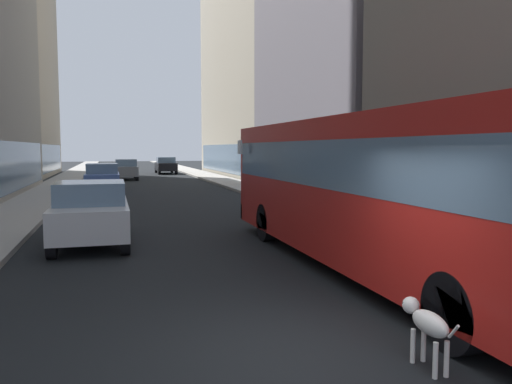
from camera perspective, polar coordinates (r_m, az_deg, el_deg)
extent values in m
plane|color=black|center=(40.58, -12.72, 1.34)|extent=(120.00, 120.00, 0.00)
cube|color=gray|center=(40.66, -20.77, 1.26)|extent=(2.40, 110.00, 0.15)
cube|color=#9E9991|center=(41.28, -4.80, 1.61)|extent=(2.40, 110.00, 0.15)
cube|color=slate|center=(28.66, -25.11, 2.75)|extent=(0.08, 15.19, 2.40)
cube|color=slate|center=(48.72, -22.19, 3.56)|extent=(0.08, 17.06, 2.40)
cube|color=slate|center=(26.09, 4.07, 3.04)|extent=(0.08, 12.67, 2.40)
cube|color=#B2A893|center=(47.44, 2.09, 19.63)|extent=(9.55, 21.34, 28.98)
cube|color=slate|center=(44.66, -3.79, 3.83)|extent=(0.08, 19.21, 2.40)
cube|color=red|center=(10.49, 12.89, 0.52)|extent=(2.55, 11.50, 2.75)
cube|color=slate|center=(10.47, 12.95, 3.22)|extent=(2.57, 11.04, 0.90)
cube|color=black|center=(15.82, 2.82, -2.01)|extent=(2.55, 0.16, 0.44)
cylinder|color=black|center=(13.45, 1.22, -3.45)|extent=(0.30, 1.00, 1.00)
cylinder|color=black|center=(14.27, 9.90, -3.03)|extent=(0.30, 1.00, 1.00)
cylinder|color=black|center=(6.66, 21.64, -12.54)|extent=(0.30, 1.00, 1.00)
cube|color=silver|center=(14.76, -1.83, 5.09)|extent=(0.08, 0.24, 0.40)
cube|color=#4C6BB7|center=(29.83, -16.96, 1.33)|extent=(1.81, 4.37, 0.75)
cube|color=slate|center=(29.58, -17.00, 2.56)|extent=(1.67, 1.97, 0.55)
cylinder|color=black|center=(31.64, -18.33, 0.81)|extent=(0.22, 0.64, 0.64)
cylinder|color=black|center=(31.61, -15.44, 0.88)|extent=(0.22, 0.64, 0.64)
cylinder|color=black|center=(28.12, -18.62, 0.31)|extent=(0.22, 0.64, 0.64)
cylinder|color=black|center=(28.09, -15.38, 0.39)|extent=(0.22, 0.64, 0.64)
cube|color=#B7BABF|center=(13.78, -18.10, -2.67)|extent=(1.81, 4.30, 0.75)
cube|color=slate|center=(13.50, -18.20, -0.05)|extent=(1.67, 1.94, 0.55)
cylinder|color=black|center=(15.60, -20.75, -3.27)|extent=(0.22, 0.64, 0.64)
cylinder|color=black|center=(15.54, -14.89, -3.15)|extent=(0.22, 0.64, 0.64)
cylinder|color=black|center=(12.19, -22.11, -5.55)|extent=(0.22, 0.64, 0.64)
cylinder|color=black|center=(12.11, -14.57, -5.40)|extent=(0.22, 0.64, 0.64)
cube|color=slate|center=(41.21, -14.46, 2.33)|extent=(1.72, 4.08, 0.75)
cube|color=slate|center=(40.98, -14.47, 3.22)|extent=(1.58, 1.84, 0.55)
cylinder|color=black|center=(42.83, -15.51, 1.90)|extent=(0.22, 0.64, 0.64)
cylinder|color=black|center=(42.87, -13.51, 1.94)|extent=(0.22, 0.64, 0.64)
cylinder|color=black|center=(39.59, -15.47, 1.66)|extent=(0.22, 0.64, 0.64)
cylinder|color=black|center=(39.63, -13.30, 1.71)|extent=(0.22, 0.64, 0.64)
cube|color=black|center=(50.31, -10.17, 2.85)|extent=(1.80, 4.56, 0.75)
cube|color=slate|center=(50.06, -10.15, 3.59)|extent=(1.66, 2.05, 0.55)
cylinder|color=black|center=(52.10, -11.23, 2.49)|extent=(0.22, 0.64, 0.64)
cylinder|color=black|center=(52.26, -9.50, 2.53)|extent=(0.22, 0.64, 0.64)
cylinder|color=black|center=(48.39, -10.87, 2.32)|extent=(0.22, 0.64, 0.64)
cylinder|color=black|center=(48.56, -9.01, 2.35)|extent=(0.22, 0.64, 0.64)
ellipsoid|color=white|center=(6.08, 19.07, -13.85)|extent=(0.22, 0.60, 0.26)
sphere|color=white|center=(6.35, 17.09, -12.12)|extent=(0.20, 0.20, 0.20)
sphere|color=black|center=(6.33, 16.53, -11.99)|extent=(0.07, 0.07, 0.07)
sphere|color=black|center=(6.40, 17.45, -11.85)|extent=(0.07, 0.07, 0.07)
cylinder|color=white|center=(5.76, 21.44, -14.47)|extent=(0.03, 0.16, 0.19)
cylinder|color=white|center=(6.32, 17.31, -16.26)|extent=(0.06, 0.06, 0.40)
cylinder|color=white|center=(6.39, 18.40, -16.04)|extent=(0.06, 0.06, 0.40)
cylinder|color=white|center=(6.00, 19.61, -17.50)|extent=(0.06, 0.06, 0.40)
cylinder|color=white|center=(6.08, 20.73, -17.24)|extent=(0.06, 0.06, 0.40)
sphere|color=black|center=(6.18, 18.93, -13.17)|extent=(0.04, 0.04, 0.04)
sphere|color=black|center=(5.98, 19.04, -13.98)|extent=(0.04, 0.04, 0.04)
sphere|color=black|center=(5.94, 20.28, -13.75)|extent=(0.04, 0.04, 0.04)
cylinder|color=#1E1E2D|center=(15.43, 13.61, -2.22)|extent=(0.28, 0.28, 0.85)
cylinder|color=maroon|center=(15.35, 13.66, 0.50)|extent=(0.34, 0.34, 0.62)
sphere|color=tan|center=(15.33, 13.70, 2.06)|extent=(0.22, 0.22, 0.22)
cube|color=#59331E|center=(15.49, 14.35, -0.44)|extent=(0.12, 0.24, 0.20)
cylinder|color=#1E1E2D|center=(12.10, 24.05, -4.46)|extent=(0.28, 0.28, 0.85)
cylinder|color=#26262D|center=(12.01, 24.17, -1.00)|extent=(0.34, 0.34, 0.62)
sphere|color=tan|center=(11.98, 24.24, 1.00)|extent=(0.22, 0.22, 0.22)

